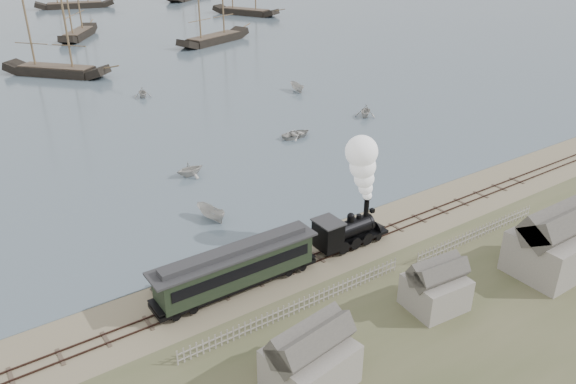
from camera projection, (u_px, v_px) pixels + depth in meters
ground at (314, 244)px, 49.02m from camera, size 600.00×600.00×0.00m
rail_track at (328, 254)px, 47.52m from camera, size 120.00×1.80×0.16m
picket_fence_west at (300, 312)px, 40.54m from camera, size 19.00×0.10×1.20m
picket_fence_east at (477, 239)px, 49.81m from camera, size 15.00×0.10×1.20m
shed_left at (310, 384)px, 34.32m from camera, size 5.00×4.00×4.10m
shed_mid at (433, 306)px, 41.15m from camera, size 4.00×3.50×3.60m
shed_right at (546, 271)px, 45.25m from camera, size 6.00×5.00×5.10m
locomotive at (361, 198)px, 47.33m from camera, size 7.56×2.82×9.43m
passenger_coach at (236, 266)px, 42.15m from camera, size 13.43×2.59×3.26m
beached_dinghy at (180, 286)px, 42.66m from camera, size 4.84×5.19×0.87m
rowboat_1 at (190, 169)px, 61.42m from camera, size 2.90×3.31×1.67m
rowboat_2 at (211, 213)px, 52.58m from camera, size 3.67×2.20×1.33m
rowboat_3 at (297, 134)px, 72.52m from camera, size 3.27×4.39×0.87m
rowboat_4 at (366, 111)px, 79.77m from camera, size 4.34×4.37×1.74m
rowboat_5 at (297, 87)px, 91.50m from camera, size 3.70×1.72×1.38m
rowboat_7 at (142, 92)px, 88.44m from camera, size 3.55×3.24×1.61m
schooner_2 at (47, 18)px, 96.69m from camera, size 16.49×17.76×20.00m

